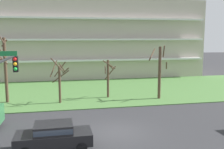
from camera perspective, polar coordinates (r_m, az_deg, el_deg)
The scene contains 9 objects.
ground at distance 18.61m, azimuth 0.94°, elevation -12.37°, with size 160.00×160.00×0.00m, color #2D2D30.
grass_lawn_strip at distance 31.90m, azimuth -4.47°, elevation -3.52°, with size 80.00×16.00×0.08m, color #477238.
apartment_building at distance 45.29m, azimuth -6.76°, elevation 7.66°, with size 38.77×13.22×12.18m.
tree_left at distance 27.51m, azimuth -22.33°, elevation 1.65°, with size 1.79×1.69×7.39m.
tree_center at distance 26.16m, azimuth -11.31°, elevation -1.07°, with size 1.93×1.82×4.56m.
tree_right at distance 27.90m, azimuth -0.82°, elevation -0.53°, with size 1.60×1.62×4.15m.
tree_far_right at distance 27.75m, azimuth 10.30°, elevation 0.82°, with size 2.25×2.23×5.65m.
sedan_black_center_right at distance 16.06m, azimuth -12.54°, elevation -12.70°, with size 4.41×1.82×1.57m.
traffic_signal_mast at distance 12.89m, azimuth -22.20°, elevation -3.48°, with size 0.90×5.71×5.89m.
Camera 1 is at (-3.75, -17.00, 6.58)m, focal length 42.10 mm.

